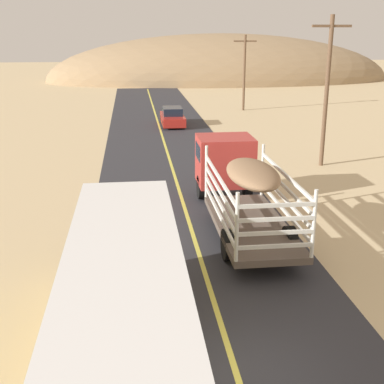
# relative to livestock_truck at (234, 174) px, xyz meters

# --- Properties ---
(ground_plane) EXTENTS (240.00, 240.00, 0.00)m
(ground_plane) POSITION_rel_livestock_truck_xyz_m (-2.00, -10.70, -1.79)
(ground_plane) COLOR #CCB284
(road_surface) EXTENTS (8.00, 120.00, 0.02)m
(road_surface) POSITION_rel_livestock_truck_xyz_m (-2.00, -10.70, -1.78)
(road_surface) COLOR #2D2D33
(road_surface) RESTS_ON ground
(road_centre_line) EXTENTS (0.16, 117.60, 0.00)m
(road_centre_line) POSITION_rel_livestock_truck_xyz_m (-2.00, -10.70, -1.77)
(road_centre_line) COLOR #D8CC4C
(road_centre_line) RESTS_ON road_surface
(livestock_truck) EXTENTS (2.53, 9.70, 3.02)m
(livestock_truck) POSITION_rel_livestock_truck_xyz_m (0.00, 0.00, 0.00)
(livestock_truck) COLOR #B2332D
(livestock_truck) RESTS_ON road_surface
(bus) EXTENTS (2.54, 10.00, 3.21)m
(bus) POSITION_rel_livestock_truck_xyz_m (-4.46, -10.46, -0.04)
(bus) COLOR gold
(bus) RESTS_ON road_surface
(car_far) EXTENTS (1.80, 4.40, 1.46)m
(car_far) POSITION_rel_livestock_truck_xyz_m (-0.88, 21.27, -1.10)
(car_far) COLOR #B2261E
(car_far) RESTS_ON road_surface
(power_pole_mid) EXTENTS (2.20, 0.24, 8.34)m
(power_pole_mid) POSITION_rel_livestock_truck_xyz_m (6.69, 7.46, 2.67)
(power_pole_mid) COLOR brown
(power_pole_mid) RESTS_ON ground
(power_pole_far) EXTENTS (2.20, 0.24, 7.10)m
(power_pole_far) POSITION_rel_livestock_truck_xyz_m (6.69, 28.83, 2.04)
(power_pole_far) COLOR brown
(power_pole_far) RESTS_ON ground
(distant_hill) EXTENTS (53.11, 22.43, 13.99)m
(distant_hill) POSITION_rel_livestock_truck_xyz_m (9.68, 59.48, -1.79)
(distant_hill) COLOR #997C5A
(distant_hill) RESTS_ON ground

